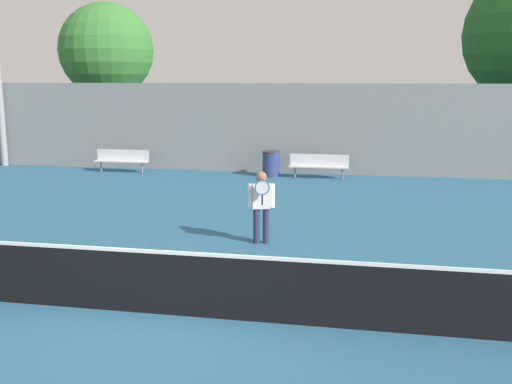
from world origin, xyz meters
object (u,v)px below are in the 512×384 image
object	(u,v)px
trash_bin	(271,164)
tree_green_tall	(106,51)
tennis_net	(164,282)
bench_adjacent_court	(122,158)
bench_courtside_near	(319,164)
tennis_player	(261,203)

from	to	relation	value
trash_bin	tree_green_tall	world-z (taller)	tree_green_tall
trash_bin	tree_green_tall	distance (m)	10.27
tennis_net	bench_adjacent_court	world-z (taller)	tennis_net
bench_courtside_near	tree_green_tall	world-z (taller)	tree_green_tall
tennis_net	bench_courtside_near	bearing A→B (deg)	84.93
bench_adjacent_court	trash_bin	size ratio (longest dim) A/B	2.25
tennis_player	bench_adjacent_court	size ratio (longest dim) A/B	0.76
tennis_net	tennis_player	size ratio (longest dim) A/B	7.41
tennis_net	tennis_player	xyz separation A→B (m)	(0.70, 4.15, 0.38)
tennis_player	tree_green_tall	size ratio (longest dim) A/B	0.23
tennis_net	bench_courtside_near	distance (m)	12.90
tennis_player	bench_adjacent_court	world-z (taller)	tennis_player
tennis_player	bench_adjacent_court	xyz separation A→B (m)	(-6.95, 8.71, -0.38)
tennis_player	bench_courtside_near	distance (m)	8.73
trash_bin	bench_adjacent_court	bearing A→B (deg)	-179.69
trash_bin	tennis_player	bearing A→B (deg)	-81.69
bench_adjacent_court	tree_green_tall	world-z (taller)	tree_green_tall
tennis_net	trash_bin	world-z (taller)	tennis_net
tennis_net	tennis_player	world-z (taller)	tennis_player
bench_courtside_near	bench_adjacent_court	size ratio (longest dim) A/B	1.01
bench_courtside_near	bench_adjacent_court	world-z (taller)	same
bench_adjacent_court	trash_bin	xyz separation A→B (m)	(5.67, 0.03, -0.05)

